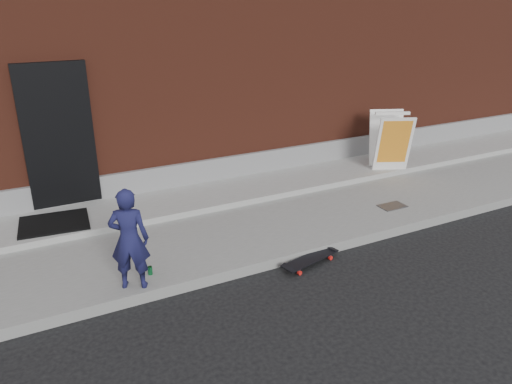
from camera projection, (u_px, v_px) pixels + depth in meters
ground at (300, 262)px, 6.89m from camera, size 80.00×80.00×0.00m
sidewalk at (251, 217)px, 8.10m from camera, size 20.00×3.00×0.15m
apron at (228, 192)px, 8.80m from camera, size 20.00×1.20×0.10m
building at (146, 37)px, 11.75m from camera, size 20.00×8.10×5.00m
child at (129, 239)px, 5.81m from camera, size 0.54×0.46×1.27m
skateboard at (310, 259)px, 6.80m from camera, size 0.91×0.43×0.10m
pizza_sign at (390, 141)px, 9.65m from camera, size 0.93×1.00×1.12m
soda_can at (150, 271)px, 6.28m from camera, size 0.06×0.06×0.11m
doormat at (54, 223)px, 7.44m from camera, size 1.06×0.89×0.03m
utility_plate at (392, 206)px, 8.31m from camera, size 0.45×0.29×0.01m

